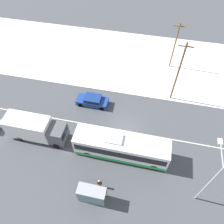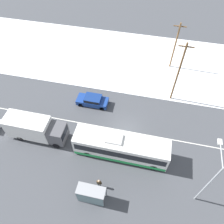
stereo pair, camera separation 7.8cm
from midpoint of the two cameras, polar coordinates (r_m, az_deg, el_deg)
The scene contains 11 objects.
ground_plane at distance 28.07m, azimuth 3.40°, elevation -4.97°, with size 120.00×120.00×0.00m, color #424449.
snow_lot at distance 37.79m, azimuth 7.39°, elevation 13.02°, with size 80.00×15.73×0.12m.
lane_marking_center at distance 28.06m, azimuth 3.40°, elevation -4.97°, with size 60.00×0.12×0.00m.
city_bus at distance 25.02m, azimuth 2.46°, elevation -9.10°, with size 10.65×2.57×3.24m.
box_truck at distance 27.66m, azimuth -19.39°, elevation -3.97°, with size 7.23×2.30×3.28m.
sedan_car at distance 30.30m, azimuth -5.01°, elevation 3.09°, with size 4.32×1.80×1.42m.
pedestrian_at_stop at distance 23.97m, azimuth -3.29°, elevation -17.96°, with size 0.56×0.25×1.56m.
bus_shelter at distance 22.85m, azimuth -5.52°, elevation -20.89°, with size 2.81×1.20×2.40m.
streetlamp at distance 21.88m, azimuth 24.43°, elevation -14.83°, with size 0.36×2.83×7.61m.
utility_pole_roadside at distance 29.28m, azimuth 16.97°, elevation 9.69°, with size 1.80×0.24×9.24m.
utility_pole_snowlot at distance 35.34m, azimuth 16.19°, elevation 16.28°, with size 1.80×0.24×7.64m.
Camera 2 is at (1.75, -15.41, 23.39)m, focal length 35.00 mm.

